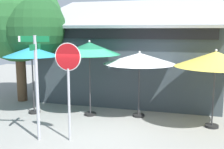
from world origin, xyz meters
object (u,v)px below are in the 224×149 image
stop_sign (68,73)px  patio_umbrella_mustard_far_right (216,59)px  street_sign_post (36,78)px  patio_umbrella_teal_left (32,52)px  patio_umbrella_forest_green_center (89,49)px  shade_tree (22,21)px  patio_umbrella_ivory_right (139,59)px

stop_sign → patio_umbrella_mustard_far_right: 4.63m
street_sign_post → patio_umbrella_teal_left: (-1.55, 2.27, 0.51)m
patio_umbrella_teal_left → patio_umbrella_forest_green_center: (2.17, 0.34, 0.14)m
stop_sign → patio_umbrella_mustard_far_right: stop_sign is taller
shade_tree → stop_sign: bearing=-43.0°
patio_umbrella_forest_green_center → shade_tree: size_ratio=0.50×
stop_sign → patio_umbrella_ivory_right: (1.51, 2.73, 0.18)m
patio_umbrella_forest_green_center → patio_umbrella_mustard_far_right: (4.30, -0.13, -0.25)m
patio_umbrella_teal_left → patio_umbrella_mustard_far_right: 6.47m
street_sign_post → patio_umbrella_ivory_right: (2.39, 2.95, 0.31)m
shade_tree → street_sign_post: bearing=-52.3°
street_sign_post → shade_tree: 4.96m
patio_umbrella_mustard_far_right → patio_umbrella_forest_green_center: bearing=178.3°
street_sign_post → patio_umbrella_teal_left: street_sign_post is taller
patio_umbrella_mustard_far_right → patio_umbrella_ivory_right: bearing=169.5°
patio_umbrella_teal_left → patio_umbrella_mustard_far_right: patio_umbrella_teal_left is taller
stop_sign → patio_umbrella_forest_green_center: size_ratio=1.01×
patio_umbrella_mustard_far_right → shade_tree: size_ratio=0.47×
patio_umbrella_forest_green_center → patio_umbrella_mustard_far_right: bearing=-1.7°
patio_umbrella_teal_left → patio_umbrella_mustard_far_right: (6.46, 0.21, -0.10)m
stop_sign → patio_umbrella_ivory_right: 3.13m
patio_umbrella_ivory_right → shade_tree: bearing=172.0°
patio_umbrella_ivory_right → stop_sign: bearing=-118.9°
stop_sign → patio_umbrella_teal_left: 3.20m
street_sign_post → stop_sign: bearing=13.9°
stop_sign → shade_tree: shade_tree is taller
street_sign_post → patio_umbrella_forest_green_center: size_ratio=1.08×
patio_umbrella_ivory_right → shade_tree: 5.47m
patio_umbrella_teal_left → shade_tree: size_ratio=0.47×
street_sign_post → stop_sign: size_ratio=1.07×
patio_umbrella_teal_left → patio_umbrella_mustard_far_right: size_ratio=1.01×
street_sign_post → patio_umbrella_mustard_far_right: 5.52m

